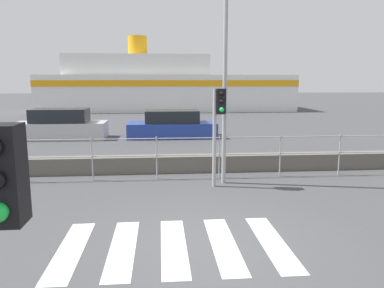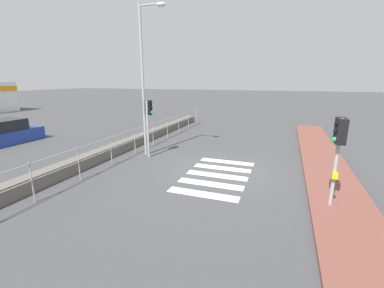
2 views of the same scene
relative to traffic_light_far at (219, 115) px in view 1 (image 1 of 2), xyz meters
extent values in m
plane|color=#424244|center=(-0.75, -3.70, -1.98)|extent=(160.00, 160.00, 0.00)
cube|color=silver|center=(-3.17, -3.70, -1.98)|extent=(0.45, 2.40, 0.01)
cube|color=silver|center=(-2.27, -3.70, -1.98)|extent=(0.45, 2.40, 0.01)
cube|color=silver|center=(-1.37, -3.70, -1.98)|extent=(0.45, 2.40, 0.01)
cube|color=silver|center=(-0.47, -3.70, -1.98)|extent=(0.45, 2.40, 0.01)
cube|color=silver|center=(0.43, -3.70, -1.98)|extent=(0.45, 2.40, 0.01)
cube|color=#605B54|center=(-0.75, 1.82, -1.72)|extent=(22.98, 0.55, 0.53)
cylinder|color=#9EA0A3|center=(-0.75, 0.94, -0.76)|extent=(20.68, 0.03, 0.03)
cylinder|color=#9EA0A3|center=(-0.75, 0.94, -1.27)|extent=(20.68, 0.03, 0.03)
cylinder|color=#9EA0A3|center=(-5.45, 0.94, -1.34)|extent=(0.04, 0.04, 1.29)
cylinder|color=#9EA0A3|center=(-3.57, 0.94, -1.34)|extent=(0.04, 0.04, 1.29)
cylinder|color=#9EA0A3|center=(-1.69, 0.94, -1.34)|extent=(0.04, 0.04, 1.29)
cylinder|color=#9EA0A3|center=(0.19, 0.94, -1.34)|extent=(0.04, 0.04, 1.29)
cylinder|color=#9EA0A3|center=(2.07, 0.94, -1.34)|extent=(0.04, 0.04, 1.29)
cylinder|color=#9EA0A3|center=(3.95, 0.94, -1.34)|extent=(0.04, 0.04, 1.29)
cube|color=black|center=(-2.62, -7.46, 0.32)|extent=(0.24, 0.24, 0.68)
cylinder|color=#9EA0A3|center=(-0.11, 0.01, -0.63)|extent=(0.10, 0.10, 2.70)
cube|color=black|center=(0.06, 0.01, 0.37)|extent=(0.24, 0.24, 0.68)
sphere|color=black|center=(0.06, -0.13, 0.58)|extent=(0.13, 0.13, 0.13)
sphere|color=black|center=(0.06, -0.13, 0.37)|extent=(0.13, 0.13, 0.13)
sphere|color=#19D84C|center=(0.06, -0.13, 0.16)|extent=(0.13, 0.13, 0.13)
cylinder|color=#9EA0A3|center=(0.22, 0.35, 1.47)|extent=(0.12, 0.12, 6.90)
cube|color=white|center=(-0.75, 27.06, -0.29)|extent=(23.72, 6.83, 3.38)
cube|color=white|center=(-3.60, 27.06, 2.33)|extent=(13.28, 5.47, 1.86)
cube|color=orange|center=(-0.75, 23.63, 0.65)|extent=(23.72, 0.08, 0.54)
cylinder|color=orange|center=(-3.60, 27.06, 4.16)|extent=(1.80, 1.80, 1.80)
cube|color=#BCBCC1|center=(-6.57, 9.23, -1.57)|extent=(4.52, 1.77, 0.83)
cube|color=#1E2328|center=(-6.57, 9.23, -0.81)|extent=(2.71, 1.56, 0.68)
cube|color=#233D9E|center=(-0.96, 9.23, -1.60)|extent=(4.53, 1.85, 0.77)
cube|color=#1E2328|center=(-0.96, 9.23, -0.90)|extent=(2.72, 1.63, 0.63)
camera|label=1|loc=(-1.58, -9.97, 0.94)|focal=35.00mm
camera|label=2|loc=(-10.53, -6.02, 1.66)|focal=24.00mm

